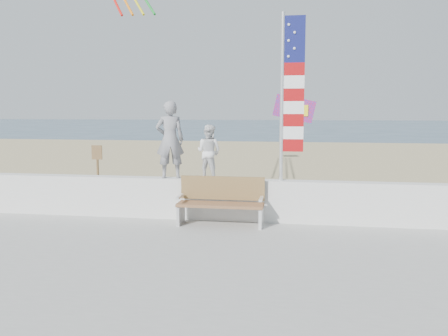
{
  "coord_description": "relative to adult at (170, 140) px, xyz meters",
  "views": [
    {
      "loc": [
        1.81,
        -8.09,
        2.59
      ],
      "look_at": [
        0.2,
        1.8,
        1.35
      ],
      "focal_mm": 38.0,
      "sensor_mm": 36.0,
      "label": 1
    }
  ],
  "objects": [
    {
      "name": "ground",
      "position": [
        1.04,
        -2.0,
        -1.93
      ],
      "size": [
        220.0,
        220.0,
        0.0
      ],
      "primitive_type": "plane",
      "color": "#2F485E",
      "rests_on": "ground"
    },
    {
      "name": "sand",
      "position": [
        1.04,
        7.0,
        -1.89
      ],
      "size": [
        90.0,
        40.0,
        0.08
      ],
      "primitive_type": "cube",
      "color": "tan",
      "rests_on": "ground"
    },
    {
      "name": "seawall",
      "position": [
        1.04,
        0.0,
        -1.3
      ],
      "size": [
        30.0,
        0.35,
        0.9
      ],
      "primitive_type": "cube",
      "color": "silver",
      "rests_on": "boardwalk"
    },
    {
      "name": "adult",
      "position": [
        0.0,
        0.0,
        0.0
      ],
      "size": [
        0.71,
        0.57,
        1.7
      ],
      "primitive_type": "imported",
      "rotation": [
        0.0,
        0.0,
        3.44
      ],
      "color": "gray",
      "rests_on": "seawall"
    },
    {
      "name": "child",
      "position": [
        0.87,
        0.0,
        -0.26
      ],
      "size": [
        0.69,
        0.62,
        1.18
      ],
      "primitive_type": "imported",
      "rotation": [
        0.0,
        0.0,
        2.8
      ],
      "color": "white",
      "rests_on": "seawall"
    },
    {
      "name": "bench",
      "position": [
        1.22,
        -0.45,
        -1.24
      ],
      "size": [
        1.8,
        0.57,
        1.0
      ],
      "color": "brown",
      "rests_on": "boardwalk"
    },
    {
      "name": "flag",
      "position": [
        2.57,
        -0.0,
        1.06
      ],
      "size": [
        0.5,
        0.08,
        3.5
      ],
      "color": "white",
      "rests_on": "seawall"
    },
    {
      "name": "parafoil_kite",
      "position": [
        2.69,
        1.69,
        0.67
      ],
      "size": [
        1.07,
        0.33,
        0.72
      ],
      "color": "red",
      "rests_on": "ground"
    },
    {
      "name": "sign",
      "position": [
        -3.1,
        3.08,
        -0.99
      ],
      "size": [
        0.32,
        0.07,
        1.46
      ],
      "color": "brown",
      "rests_on": "sand"
    }
  ]
}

